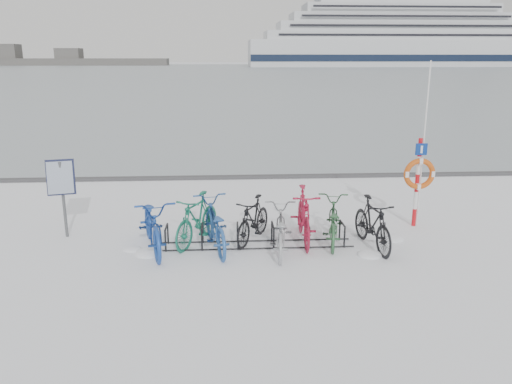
{
  "coord_description": "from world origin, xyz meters",
  "views": [
    {
      "loc": [
        -0.57,
        -9.6,
        3.73
      ],
      "look_at": [
        0.05,
        0.6,
        0.98
      ],
      "focal_mm": 35.0,
      "sensor_mm": 36.0,
      "label": 1
    }
  ],
  "objects_px": {
    "bike_rack": "(255,237)",
    "info_board": "(61,182)",
    "cruise_ferry": "(395,39)",
    "lifebuoy_station": "(419,174)"
  },
  "relations": [
    {
      "from": "info_board",
      "to": "lifebuoy_station",
      "type": "relative_size",
      "value": 0.46
    },
    {
      "from": "info_board",
      "to": "cruise_ferry",
      "type": "distance_m",
      "value": 225.67
    },
    {
      "from": "bike_rack",
      "to": "cruise_ferry",
      "type": "bearing_deg",
      "value": 70.91
    },
    {
      "from": "info_board",
      "to": "lifebuoy_station",
      "type": "height_order",
      "value": "lifebuoy_station"
    },
    {
      "from": "bike_rack",
      "to": "lifebuoy_station",
      "type": "bearing_deg",
      "value": 14.68
    },
    {
      "from": "bike_rack",
      "to": "cruise_ferry",
      "type": "distance_m",
      "value": 225.08
    },
    {
      "from": "lifebuoy_station",
      "to": "bike_rack",
      "type": "bearing_deg",
      "value": -165.32
    },
    {
      "from": "lifebuoy_station",
      "to": "cruise_ferry",
      "type": "bearing_deg",
      "value": 71.73
    },
    {
      "from": "bike_rack",
      "to": "info_board",
      "type": "xyz_separation_m",
      "value": [
        -4.03,
        0.76,
        1.04
      ]
    },
    {
      "from": "bike_rack",
      "to": "lifebuoy_station",
      "type": "xyz_separation_m",
      "value": [
        3.72,
        0.97,
        1.06
      ]
    }
  ]
}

